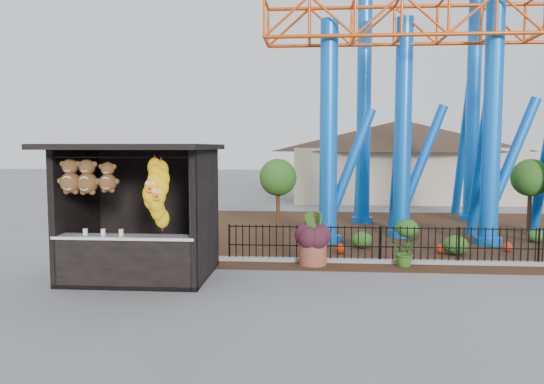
# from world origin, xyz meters

# --- Properties ---
(ground) EXTENTS (120.00, 120.00, 0.00)m
(ground) POSITION_xyz_m (0.00, 0.00, 0.00)
(ground) COLOR slate
(ground) RESTS_ON ground
(mulch_bed) EXTENTS (18.00, 12.00, 0.02)m
(mulch_bed) POSITION_xyz_m (4.00, 8.00, 0.01)
(mulch_bed) COLOR #331E11
(mulch_bed) RESTS_ON ground
(curb) EXTENTS (18.00, 0.18, 0.12)m
(curb) POSITION_xyz_m (4.00, 3.00, 0.06)
(curb) COLOR gray
(curb) RESTS_ON ground
(prize_booth) EXTENTS (3.50, 3.40, 3.12)m
(prize_booth) POSITION_xyz_m (-3.00, 0.91, 1.53)
(prize_booth) COLOR black
(prize_booth) RESTS_ON ground
(picket_fence) EXTENTS (12.20, 0.06, 1.00)m
(picket_fence) POSITION_xyz_m (4.90, 3.00, 0.50)
(picket_fence) COLOR black
(picket_fence) RESTS_ON ground
(roller_coaster) EXTENTS (11.00, 6.37, 10.82)m
(roller_coaster) POSITION_xyz_m (5.12, 8.23, 6.44)
(roller_coaster) COLOR blue
(roller_coaster) RESTS_ON ground
(terracotta_planter) EXTENTS (0.95, 0.95, 0.66)m
(terracotta_planter) POSITION_xyz_m (1.03, 2.70, 0.33)
(terracotta_planter) COLOR brown
(terracotta_planter) RESTS_ON ground
(planter_foliage) EXTENTS (0.70, 0.70, 0.64)m
(planter_foliage) POSITION_xyz_m (1.03, 2.70, 0.98)
(planter_foliage) COLOR #32141C
(planter_foliage) RESTS_ON terracotta_planter
(potted_plant) EXTENTS (0.85, 0.80, 0.77)m
(potted_plant) POSITION_xyz_m (3.40, 2.70, 0.38)
(potted_plant) COLOR #2A5017
(potted_plant) RESTS_ON ground
(landscaping) EXTENTS (8.01, 3.63, 0.64)m
(landscaping) POSITION_xyz_m (5.18, 5.62, 0.28)
(landscaping) COLOR #295719
(landscaping) RESTS_ON mulch_bed
(pavilion) EXTENTS (15.00, 15.00, 4.80)m
(pavilion) POSITION_xyz_m (6.00, 20.00, 3.07)
(pavilion) COLOR #BFAD8C
(pavilion) RESTS_ON ground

